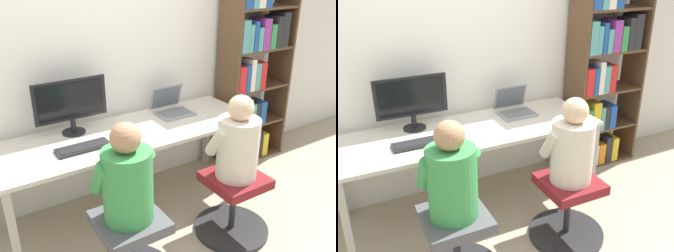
% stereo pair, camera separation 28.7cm
% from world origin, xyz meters
% --- Properties ---
extents(ground_plane, '(14.00, 14.00, 0.00)m').
position_xyz_m(ground_plane, '(0.00, 0.00, 0.00)').
color(ground_plane, tan).
extents(wall_back, '(10.00, 0.05, 2.60)m').
position_xyz_m(wall_back, '(0.00, 0.76, 1.30)').
color(wall_back, silver).
rests_on(wall_back, ground_plane).
extents(desk, '(2.08, 0.70, 0.71)m').
position_xyz_m(desk, '(0.00, 0.35, 0.65)').
color(desk, beige).
rests_on(desk, ground_plane).
extents(desktop_monitor, '(0.55, 0.18, 0.42)m').
position_xyz_m(desktop_monitor, '(-0.39, 0.55, 0.95)').
color(desktop_monitor, black).
rests_on(desktop_monitor, desk).
extents(laptop, '(0.30, 0.29, 0.23)m').
position_xyz_m(laptop, '(0.47, 0.49, 0.76)').
color(laptop, gray).
rests_on(laptop, desk).
extents(keyboard, '(0.38, 0.14, 0.03)m').
position_xyz_m(keyboard, '(-0.43, 0.25, 0.73)').
color(keyboard, '#232326').
rests_on(keyboard, desk).
extents(computer_mouse_by_keyboard, '(0.06, 0.11, 0.04)m').
position_xyz_m(computer_mouse_by_keyboard, '(-0.18, 0.26, 0.73)').
color(computer_mouse_by_keyboard, '#99999E').
rests_on(computer_mouse_by_keyboard, desk).
extents(office_chair_left, '(0.57, 0.57, 0.49)m').
position_xyz_m(office_chair_left, '(-0.38, -0.35, 0.24)').
color(office_chair_left, '#262628').
rests_on(office_chair_left, ground_plane).
extents(office_chair_right, '(0.57, 0.57, 0.49)m').
position_xyz_m(office_chair_right, '(0.49, -0.32, 0.24)').
color(office_chair_right, '#262628').
rests_on(office_chair_right, ground_plane).
extents(person_at_monitor, '(0.37, 0.32, 0.63)m').
position_xyz_m(person_at_monitor, '(-0.38, -0.34, 0.76)').
color(person_at_monitor, '#388C47').
rests_on(person_at_monitor, office_chair_left).
extents(person_at_laptop, '(0.36, 0.31, 0.62)m').
position_xyz_m(person_at_laptop, '(0.49, -0.32, 0.76)').
color(person_at_laptop, beige).
rests_on(person_at_laptop, office_chair_right).
extents(bookshelf, '(0.73, 0.31, 1.93)m').
position_xyz_m(bookshelf, '(1.41, 0.51, 0.91)').
color(bookshelf, '#513823').
rests_on(bookshelf, ground_plane).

